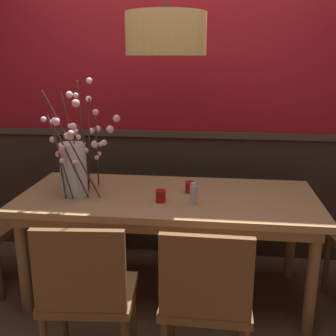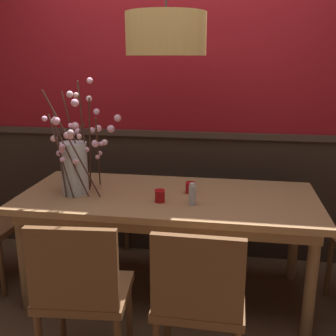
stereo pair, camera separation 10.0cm
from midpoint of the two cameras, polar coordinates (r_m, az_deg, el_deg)
name	(u,v)px [view 1 (the left image)]	position (r m, az deg, el deg)	size (l,w,h in m)	color
ground_plane	(168,292)	(3.02, -0.99, -17.20)	(24.00, 24.00, 0.00)	#4C3321
back_wall	(179,77)	(3.24, 0.61, 12.82)	(5.65, 0.14, 2.98)	#2D2119
dining_table	(168,206)	(2.72, -1.06, -5.43)	(1.97, 0.86, 0.74)	#997047
chair_far_side_left	(149,183)	(3.61, -3.49, -2.08)	(0.45, 0.44, 0.98)	brown
chair_near_side_right	(206,298)	(2.03, 3.87, -17.99)	(0.44, 0.38, 0.89)	brown
chair_near_side_left	(86,291)	(2.13, -12.90, -16.74)	(0.49, 0.42, 0.89)	brown
chair_far_side_right	(214,187)	(3.54, 5.71, -2.74)	(0.47, 0.44, 0.95)	brown
vase_with_blossoms	(75,165)	(2.73, -14.15, 0.43)	(0.44, 0.51, 0.77)	silver
candle_holder_nearer_center	(161,196)	(2.55, -2.18, -3.99)	(0.07, 0.07, 0.08)	#9E0F14
candle_holder_nearer_edge	(190,187)	(2.73, 2.11, -2.73)	(0.07, 0.07, 0.07)	#9E0F14
condiment_bottle	(193,194)	(2.50, 2.48, -3.74)	(0.04, 0.04, 0.14)	#ADADB2
pendant_lamp	(166,34)	(2.55, -1.48, 18.49)	(0.49, 0.49, 1.34)	tan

